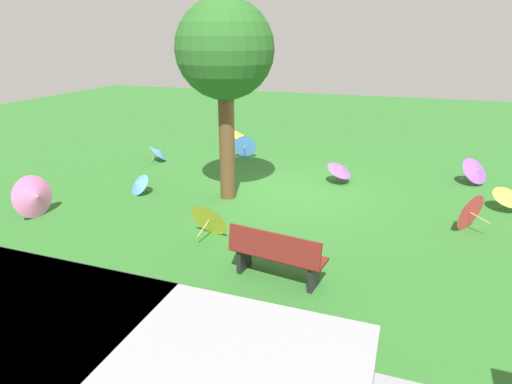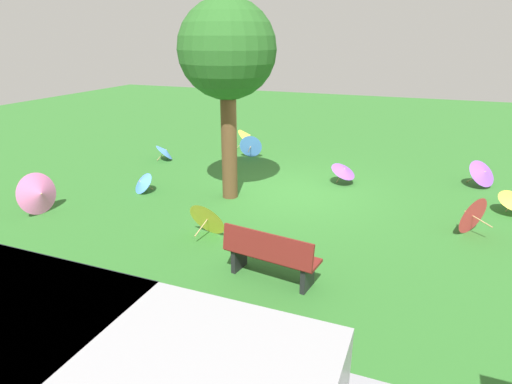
{
  "view_description": "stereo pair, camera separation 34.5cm",
  "coord_description": "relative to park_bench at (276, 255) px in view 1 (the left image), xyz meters",
  "views": [
    {
      "loc": [
        -2.66,
        10.24,
        3.84
      ],
      "look_at": [
        0.27,
        1.83,
        0.6
      ],
      "focal_mm": 30.37,
      "sensor_mm": 36.0,
      "label": 1
    },
    {
      "loc": [
        -2.99,
        10.12,
        3.84
      ],
      "look_at": [
        0.27,
        1.83,
        0.6
      ],
      "focal_mm": 30.37,
      "sensor_mm": 36.0,
      "label": 2
    }
  ],
  "objects": [
    {
      "name": "ground",
      "position": [
        0.91,
        -4.2,
        -0.47
      ],
      "size": [
        40.0,
        40.0,
        0.0
      ],
      "primitive_type": "plane",
      "color": "#2D6B28"
    },
    {
      "name": "park_bench",
      "position": [
        0.0,
        0.0,
        0.0
      ],
      "size": [
        1.65,
        0.71,
        0.9
      ],
      "color": "maroon",
      "rests_on": "ground"
    },
    {
      "name": "shade_tree",
      "position": [
        2.26,
        -3.35,
        2.99
      ],
      "size": [
        2.24,
        2.24,
        4.65
      ],
      "color": "brown",
      "rests_on": "ground"
    },
    {
      "name": "parasol_blue_0",
      "position": [
        4.51,
        -2.81,
        -0.2
      ],
      "size": [
        0.76,
        0.72,
        0.54
      ],
      "color": "tan",
      "rests_on": "ground"
    },
    {
      "name": "parasol_yellow_0",
      "position": [
        -4.17,
        -4.64,
        -0.1
      ],
      "size": [
        0.91,
        0.9,
        0.57
      ],
      "color": "tan",
      "rests_on": "ground"
    },
    {
      "name": "parasol_yellow_1",
      "position": [
        3.67,
        -7.97,
        -0.01
      ],
      "size": [
        0.86,
        0.91,
        0.8
      ],
      "color": "tan",
      "rests_on": "ground"
    },
    {
      "name": "parasol_red_0",
      "position": [
        -3.15,
        -3.22,
        -0.05
      ],
      "size": [
        0.8,
        0.86,
        0.84
      ],
      "color": "tan",
      "rests_on": "ground"
    },
    {
      "name": "parasol_blue_2",
      "position": [
        3.2,
        -7.09,
        -0.08
      ],
      "size": [
        0.79,
        0.72,
        0.76
      ],
      "color": "tan",
      "rests_on": "ground"
    },
    {
      "name": "parasol_purple_0",
      "position": [
        -0.2,
        -5.36,
        -0.06
      ],
      "size": [
        0.88,
        0.9,
        0.61
      ],
      "color": "tan",
      "rests_on": "ground"
    },
    {
      "name": "parasol_yellow_3",
      "position": [
        1.72,
        -1.18,
        -0.07
      ],
      "size": [
        0.89,
        0.8,
        0.8
      ],
      "color": "tan",
      "rests_on": "ground"
    },
    {
      "name": "parasol_purple_1",
      "position": [
        -3.68,
        -6.46,
        -0.06
      ],
      "size": [
        0.98,
        0.99,
        0.74
      ],
      "color": "tan",
      "rests_on": "ground"
    },
    {
      "name": "parasol_pink_0",
      "position": [
        5.79,
        -0.78,
        0.02
      ],
      "size": [
        0.87,
        1.0,
        0.97
      ],
      "color": "tan",
      "rests_on": "ground"
    },
    {
      "name": "parasol_blue_3",
      "position": [
        5.63,
        -5.66,
        -0.16
      ],
      "size": [
        0.82,
        0.85,
        0.57
      ],
      "color": "tan",
      "rests_on": "ground"
    }
  ]
}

